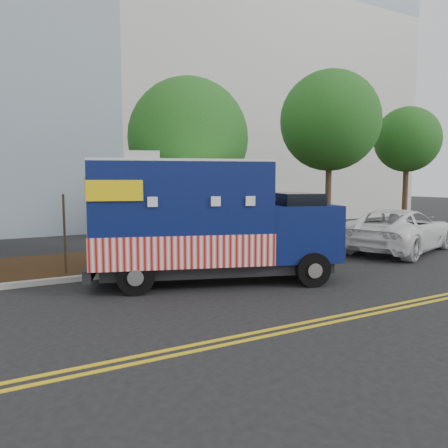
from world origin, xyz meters
TOP-DOWN VIEW (x-y plane):
  - ground at (0.00, 0.00)m, footprint 120.00×120.00m
  - curb at (0.00, 1.40)m, footprint 120.00×0.18m
  - mulch_strip at (0.00, 3.50)m, footprint 120.00×4.00m
  - centerline_near at (0.00, -4.45)m, footprint 120.00×0.10m
  - centerline_far at (0.00, -4.70)m, footprint 120.00×0.10m
  - office_building at (2.00, 22.00)m, footprint 46.00×20.00m
  - tree_b at (1.54, 2.64)m, footprint 4.03×4.03m
  - tree_c at (8.43, 3.33)m, footprint 4.23×4.23m
  - tree_d at (13.68, 3.59)m, footprint 3.16×3.16m
  - sign_post at (-2.63, 1.97)m, footprint 0.06×0.06m
  - food_truck at (0.59, -0.31)m, footprint 7.11×4.40m
  - white_car at (9.66, 0.60)m, footprint 6.55×4.57m

SIDE VIEW (x-z plane):
  - ground at x=0.00m, z-range 0.00..0.00m
  - centerline_near at x=0.00m, z-range 0.00..0.01m
  - centerline_far at x=0.00m, z-range 0.00..0.01m
  - curb at x=0.00m, z-range 0.00..0.15m
  - mulch_strip at x=0.00m, z-range 0.00..0.15m
  - white_car at x=9.66m, z-range 0.00..1.66m
  - sign_post at x=-2.63m, z-range 0.00..2.40m
  - food_truck at x=0.59m, z-range -0.17..3.37m
  - tree_b at x=1.54m, z-range 1.08..7.29m
  - tree_d at x=13.68m, z-range 1.57..7.91m
  - tree_c at x=8.43m, z-range 1.58..8.98m
  - office_building at x=2.00m, z-range 0.00..30.40m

